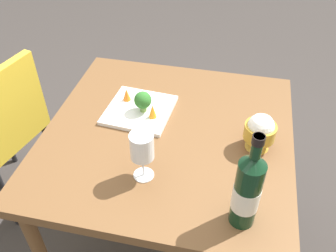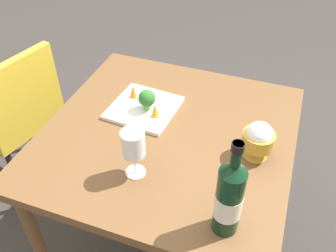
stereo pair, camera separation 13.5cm
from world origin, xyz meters
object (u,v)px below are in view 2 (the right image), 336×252
(rice_bowl, at_px, (258,140))
(broccoli_floret, at_px, (147,99))
(carrot_garnish_left, at_px, (155,110))
(wine_glass, at_px, (133,145))
(wine_bottle, at_px, (229,198))
(carrot_garnish_right, at_px, (133,91))
(chair_by_wall, at_px, (19,112))
(serving_plate, at_px, (144,108))

(rice_bowl, xyz_separation_m, broccoli_floret, (0.45, -0.09, -0.01))
(carrot_garnish_left, bearing_deg, wine_glass, 98.10)
(wine_bottle, relative_size, carrot_garnish_right, 6.25)
(chair_by_wall, xyz_separation_m, carrot_garnish_left, (-0.76, 0.07, 0.27))
(wine_glass, relative_size, serving_plate, 0.67)
(chair_by_wall, distance_m, serving_plate, 0.74)
(wine_glass, bearing_deg, broccoli_floret, -74.58)
(rice_bowl, bearing_deg, serving_plate, -12.67)
(carrot_garnish_right, bearing_deg, chair_by_wall, 1.32)
(wine_glass, bearing_deg, carrot_garnish_left, -81.90)
(wine_bottle, bearing_deg, broccoli_floret, -45.31)
(serving_plate, bearing_deg, chair_by_wall, -2.49)
(rice_bowl, relative_size, serving_plate, 0.53)
(broccoli_floret, bearing_deg, wine_glass, 105.42)
(broccoli_floret, bearing_deg, carrot_garnish_left, 146.81)
(rice_bowl, bearing_deg, wine_glass, 31.19)
(wine_bottle, bearing_deg, wine_glass, -17.68)
(wine_glass, distance_m, rice_bowl, 0.42)
(broccoli_floret, height_order, carrot_garnish_left, broccoli_floret)
(wine_glass, height_order, carrot_garnish_right, wine_glass)
(wine_bottle, relative_size, broccoli_floret, 3.88)
(wine_bottle, bearing_deg, serving_plate, -44.69)
(wine_glass, relative_size, rice_bowl, 1.26)
(chair_by_wall, bearing_deg, wine_glass, -100.41)
(broccoli_floret, xyz_separation_m, carrot_garnish_left, (-0.05, 0.03, -0.02))
(carrot_garnish_left, bearing_deg, broccoli_floret, -33.19)
(wine_bottle, xyz_separation_m, carrot_garnish_left, (0.37, -0.39, -0.09))
(wine_bottle, height_order, carrot_garnish_left, wine_bottle)
(chair_by_wall, xyz_separation_m, carrot_garnish_right, (-0.63, -0.01, 0.27))
(rice_bowl, height_order, carrot_garnish_left, rice_bowl)
(carrot_garnish_right, bearing_deg, carrot_garnish_left, 146.82)
(chair_by_wall, height_order, rice_bowl, rice_bowl)
(rice_bowl, height_order, serving_plate, rice_bowl)
(serving_plate, bearing_deg, broccoli_floret, 152.42)
(wine_bottle, distance_m, carrot_garnish_right, 0.69)
(chair_by_wall, relative_size, carrot_garnish_left, 14.62)
(chair_by_wall, relative_size, broccoli_floret, 9.91)
(wine_bottle, height_order, carrot_garnish_right, wine_bottle)
(wine_bottle, relative_size, rice_bowl, 2.35)
(wine_glass, distance_m, serving_plate, 0.36)
(carrot_garnish_left, bearing_deg, wine_bottle, 133.45)
(serving_plate, relative_size, carrot_garnish_left, 4.62)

